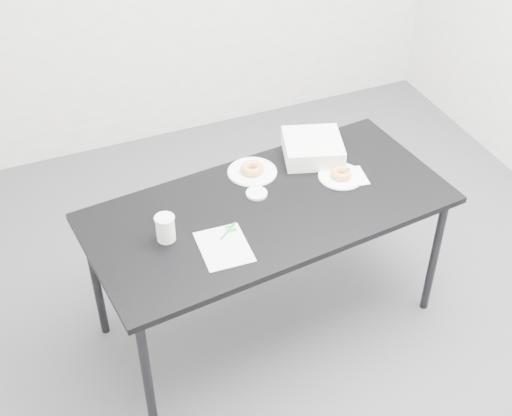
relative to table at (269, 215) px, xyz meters
name	(u,v)px	position (x,y,z in m)	size (l,w,h in m)	color
floor	(282,327)	(0.04, -0.09, -0.71)	(4.00, 4.00, 0.00)	#4A494E
table	(269,215)	(0.00, 0.00, 0.00)	(1.76, 0.97, 0.77)	black
scorecard	(224,247)	(-0.29, -0.18, 0.06)	(0.21, 0.26, 0.00)	white
logo_patch	(231,229)	(-0.22, -0.09, 0.06)	(0.04, 0.04, 0.00)	green
pen	(228,231)	(-0.24, -0.10, 0.06)	(0.01, 0.01, 0.12)	#0B8150
napkin	(350,177)	(0.45, 0.05, 0.06)	(0.15, 0.15, 0.00)	white
plate_near	(341,176)	(0.41, 0.06, 0.06)	(0.22, 0.22, 0.01)	white
donut_near	(341,173)	(0.41, 0.06, 0.08)	(0.10, 0.10, 0.03)	#DD8E46
plate_far	(252,172)	(0.03, 0.27, 0.06)	(0.24, 0.24, 0.01)	white
donut_far	(252,168)	(0.03, 0.27, 0.08)	(0.11, 0.11, 0.04)	#DD8E46
coffee_cup	(165,228)	(-0.51, -0.04, 0.12)	(0.08, 0.08, 0.12)	white
cup_lid	(257,193)	(-0.02, 0.10, 0.07)	(0.10, 0.10, 0.01)	white
bakery_box	(313,148)	(0.36, 0.28, 0.11)	(0.29, 0.29, 0.10)	white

